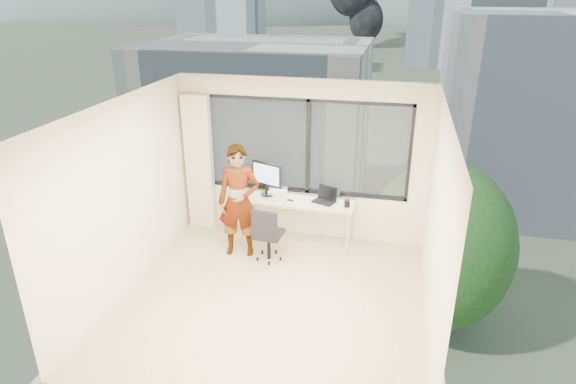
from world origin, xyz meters
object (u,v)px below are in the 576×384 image
(person, at_px, (239,201))
(handbag, at_px, (333,192))
(chair, at_px, (269,232))
(desk, at_px, (297,221))
(monitor, at_px, (267,179))
(game_console, at_px, (278,191))
(laptop, at_px, (324,196))

(person, distance_m, handbag, 1.52)
(person, bearing_deg, handbag, 20.63)
(chair, bearing_deg, desk, 68.09)
(desk, bearing_deg, monitor, 171.33)
(person, distance_m, game_console, 0.85)
(laptop, bearing_deg, handbag, 84.13)
(desk, xyz_separation_m, person, (-0.79, -0.55, 0.50))
(chair, height_order, handbag, handbag)
(person, xyz_separation_m, game_console, (0.42, 0.73, -0.09))
(desk, height_order, handbag, handbag)
(chair, distance_m, game_console, 0.89)
(monitor, xyz_separation_m, laptop, (0.94, -0.08, -0.17))
(chair, distance_m, laptop, 1.05)
(desk, xyz_separation_m, chair, (-0.30, -0.64, 0.08))
(monitor, height_order, game_console, monitor)
(monitor, relative_size, handbag, 2.30)
(person, height_order, laptop, person)
(chair, height_order, person, person)
(person, bearing_deg, chair, -19.75)
(desk, height_order, monitor, monitor)
(laptop, xyz_separation_m, handbag, (0.11, 0.21, -0.01))
(chair, relative_size, laptop, 2.58)
(handbag, bearing_deg, laptop, -133.94)
(chair, xyz_separation_m, game_console, (-0.06, 0.82, 0.33))
(monitor, bearing_deg, laptop, 15.86)
(chair, height_order, monitor, monitor)
(desk, xyz_separation_m, monitor, (-0.51, 0.08, 0.65))
(person, height_order, handbag, person)
(person, relative_size, laptop, 4.98)
(person, xyz_separation_m, laptop, (1.21, 0.54, -0.02))
(chair, relative_size, person, 0.52)
(person, height_order, monitor, person)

